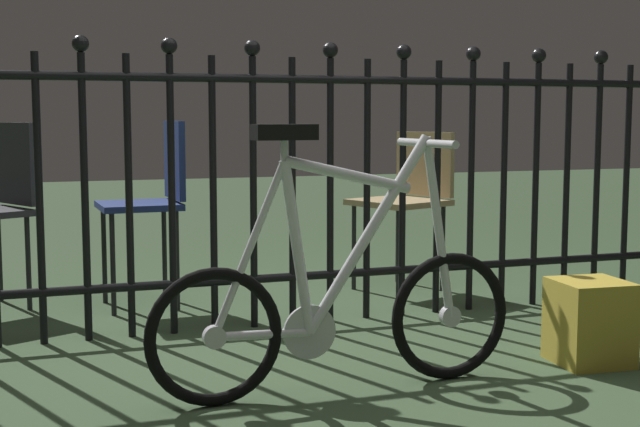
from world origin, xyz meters
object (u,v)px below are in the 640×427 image
at_px(bicycle, 337,300).
at_px(display_crate, 590,322).
at_px(chair_navy, 154,192).
at_px(chair_tan, 409,192).

height_order(bicycle, display_crate, bicycle).
distance_m(bicycle, chair_navy, 1.62).
distance_m(bicycle, display_crate, 1.01).
bearing_deg(chair_navy, chair_tan, -0.42).
height_order(bicycle, chair_tan, bicycle).
relative_size(bicycle, chair_tan, 1.55).
relative_size(bicycle, display_crate, 4.13).
bearing_deg(chair_tan, chair_navy, 179.58).
bearing_deg(chair_tan, display_crate, -89.30).
distance_m(chair_navy, display_crate, 2.09).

